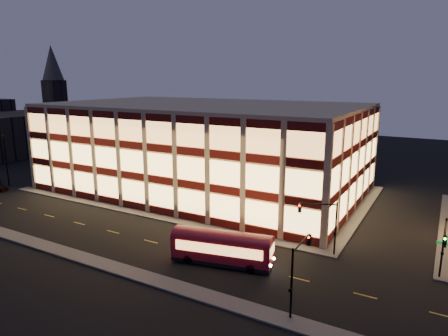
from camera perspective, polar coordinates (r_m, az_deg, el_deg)
The scene contains 14 objects.
ground at distance 54.62m, azimuth -9.60°, elevation -7.35°, with size 200.00×200.00×0.00m, color black.
sidewalk_office_south at distance 57.16m, azimuth -11.32°, elevation -6.43°, with size 54.00×2.00×0.15m, color #514F4C.
sidewalk_office_east at distance 60.27m, azimuth 18.84°, elevation -5.87°, with size 2.00×30.00×0.15m, color #514F4C.
sidewalk_tower_west at distance 59.47m, azimuth 29.35°, elevation -7.11°, with size 2.00×30.00×0.15m, color #514F4C.
sidewalk_near at distance 46.07m, azimuth -20.04°, elevation -11.77°, with size 100.00×2.00×0.15m, color #514F4C.
office_building at distance 67.75m, azimuth -2.73°, elevation 3.07°, with size 50.45×30.45×14.50m.
bg_building_a at distance 111.73m, azimuth -29.02°, elevation 4.14°, with size 18.00×28.00×10.00m, color #2D2621.
church_tower at distance 130.34m, azimuth -22.84°, elevation 7.51°, with size 5.00×5.00×18.00m, color #2D2621.
church_spire at distance 130.06m, azimuth -23.38°, elevation 13.65°, with size 6.00×6.00×10.00m, color #4C473F.
traffic_signal_far at distance 43.61m, azimuth 13.90°, elevation -7.04°, with size 3.79×1.87×6.00m.
traffic_signal_right at distance 41.49m, azimuth 28.90°, elevation -9.35°, with size 1.20×4.37×6.00m.
traffic_signal_near at distance 33.26m, azimuth 10.59°, elevation -13.24°, with size 0.32×4.45×6.00m.
street_lamp_a at distance 79.15m, azimuth -28.87°, elevation 1.59°, with size 0.44×1.22×9.02m.
trolley_bus at distance 41.28m, azimuth -0.29°, elevation -11.06°, with size 10.59×4.63×3.48m.
Camera 1 is at (32.83, -39.51, 18.56)m, focal length 32.00 mm.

